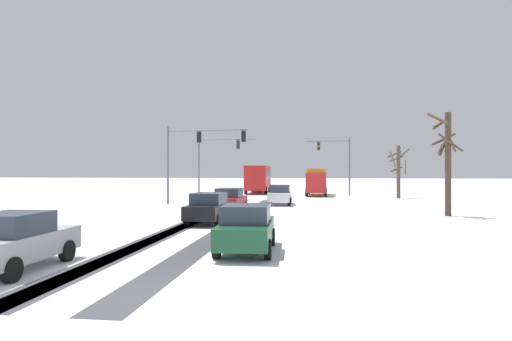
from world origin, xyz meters
name	(u,v)px	position (x,y,z in m)	size (l,w,h in m)	color
ground_plane	(136,297)	(0.00, 0.00, 0.00)	(300.00, 300.00, 0.00)	white
wheel_track_left_lane	(240,220)	(-0.17, 14.78, 0.00)	(1.06, 32.52, 0.01)	#424247
wheel_track_right_lane	(197,219)	(-2.63, 14.78, 0.00)	(0.96, 32.52, 0.01)	#424247
wheel_track_center	(201,219)	(-2.41, 14.78, 0.00)	(0.94, 32.52, 0.01)	#424247
sidewalk_kerb_right	(425,225)	(9.48, 13.30, 0.06)	(4.00, 32.52, 0.12)	white
traffic_signal_near_left	(195,148)	(-5.66, 25.39, 4.68)	(6.94, 0.71, 6.50)	slate
traffic_signal_far_right	(338,157)	(6.77, 39.55, 4.36)	(4.95, 0.38, 6.50)	slate
traffic_signal_far_left	(214,155)	(-6.38, 35.54, 4.44)	(6.19, 0.38, 6.50)	slate
car_white_lead	(280,195)	(1.28, 25.97, 0.82)	(1.88, 4.12, 1.62)	silver
car_red_second	(230,200)	(-1.58, 19.18, 0.82)	(1.90, 4.13, 1.62)	red
car_black_third	(209,208)	(-1.51, 13.09, 0.82)	(1.96, 4.16, 1.62)	black
car_dark_green_fourth	(246,228)	(1.63, 5.51, 0.82)	(1.96, 4.17, 1.62)	#194C2D
car_silver_fifth	(14,241)	(-4.39, 1.96, 0.82)	(1.91, 4.14, 1.62)	#B7BABF
bus_oncoming	(259,177)	(-2.80, 44.87, 1.99)	(2.99, 11.09, 3.38)	#B21E1E
box_truck_delivery	(317,181)	(4.44, 39.92, 1.63)	(2.50, 7.47, 3.02)	red
bare_tree_sidewalk_mid	(447,158)	(12.11, 18.54, 3.56)	(1.85, 2.08, 6.40)	#4C3828
bare_tree_sidewalk_far	(398,169)	(12.55, 35.56, 2.92)	(2.08, 1.89, 5.31)	brown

